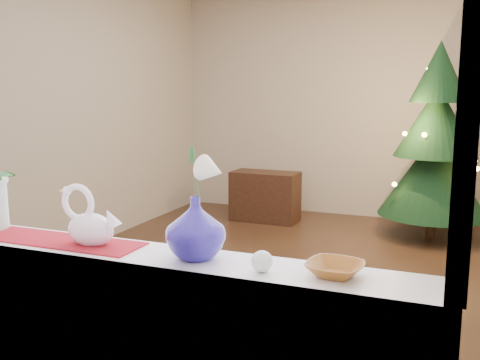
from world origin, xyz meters
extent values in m
plane|color=#332114|center=(0.00, 0.00, 0.00)|extent=(5.00, 5.00, 0.00)
cube|color=beige|center=(0.00, 2.50, 1.35)|extent=(4.50, 0.10, 2.70)
cube|color=beige|center=(0.00, -2.50, 1.35)|extent=(4.50, 0.10, 2.70)
cube|color=beige|center=(-2.25, 0.00, 1.35)|extent=(0.10, 5.00, 2.70)
cube|color=white|center=(0.00, -2.37, 0.90)|extent=(2.20, 0.26, 0.04)
cube|color=maroon|center=(-0.38, -2.37, 0.92)|extent=(0.70, 0.20, 0.01)
imported|color=navy|center=(0.22, -2.36, 1.05)|extent=(0.27, 0.27, 0.26)
sphere|color=silver|center=(0.49, -2.42, 0.96)|extent=(0.07, 0.07, 0.07)
imported|color=#90551D|center=(0.72, -2.36, 0.94)|extent=(0.17, 0.17, 0.04)
cube|color=black|center=(-0.97, 1.83, 0.29)|extent=(0.78, 0.41, 0.58)
camera|label=1|loc=(1.05, -4.01, 1.51)|focal=40.00mm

